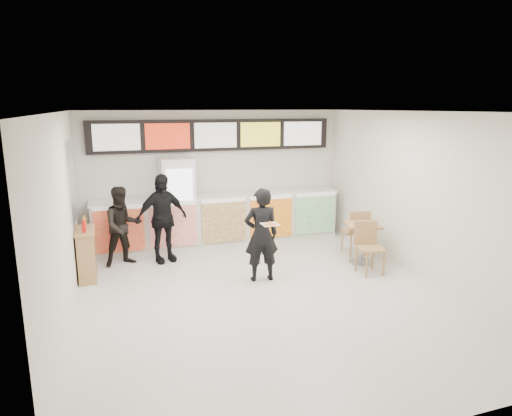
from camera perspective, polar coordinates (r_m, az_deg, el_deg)
name	(u,v)px	position (r m, az deg, el deg)	size (l,w,h in m)	color
floor	(266,296)	(7.72, 1.31, -10.92)	(7.00, 7.00, 0.00)	beige
ceiling	(267,112)	(7.08, 1.43, 11.94)	(7.00, 7.00, 0.00)	white
wall_back	(215,177)	(10.56, -5.15, 3.93)	(6.00, 6.00, 0.00)	silver
wall_left	(64,223)	(6.86, -22.91, -1.73)	(7.00, 7.00, 0.00)	silver
wall_right	(424,196)	(8.73, 20.22, 1.38)	(7.00, 7.00, 0.00)	silver
service_counter	(220,220)	(10.35, -4.52, -1.47)	(5.56, 0.77, 1.14)	silver
menu_board	(215,135)	(10.37, -5.14, 9.06)	(5.50, 0.14, 0.70)	black
drinks_fridge	(178,204)	(10.09, -9.73, 0.52)	(0.70, 0.67, 2.00)	white
mirror_panel	(72,179)	(9.22, -21.96, 3.38)	(0.01, 2.00, 1.50)	#B2B7BF
customer_main	(261,235)	(8.12, 0.67, -3.37)	(0.62, 0.40, 1.69)	black
customer_left	(123,226)	(9.32, -16.31, -2.18)	(0.76, 0.59, 1.57)	black
customer_mid	(162,218)	(9.29, -11.67, -1.27)	(1.05, 0.44, 1.79)	black
pizza_slice	(270,224)	(7.63, 1.79, -2.00)	(0.36, 0.36, 0.02)	beige
cafe_table	(362,236)	(9.32, 13.13, -3.40)	(0.90, 1.71, 0.97)	#B07E50
condiment_ledge	(87,254)	(8.86, -20.41, -5.36)	(0.33, 0.83, 1.10)	#B07E50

